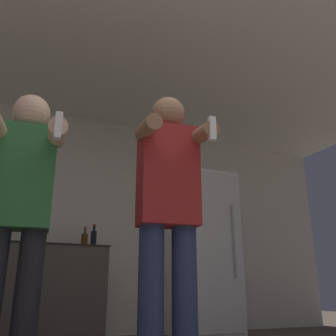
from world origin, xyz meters
name	(u,v)px	position (x,y,z in m)	size (l,w,h in m)	color
wall_back	(84,219)	(0.00, 3.37, 1.27)	(7.00, 0.06, 2.55)	beige
ceiling_slab	(136,42)	(0.00, 1.67, 2.57)	(7.00, 3.86, 0.05)	silver
refrigerator	(201,251)	(1.36, 3.02, 0.94)	(0.77, 0.68, 1.87)	white
counter	(24,292)	(-0.59, 3.07, 0.46)	(1.55, 0.58, 0.92)	#47423D
bottle_green_wine	(4,230)	(-0.85, 3.08, 1.05)	(0.09, 0.09, 0.36)	#563314
bottle_amber_bourbon	(84,240)	(-0.04, 3.08, 1.00)	(0.07, 0.07, 0.23)	#563314
bottle_red_label	(94,238)	(0.06, 3.08, 1.02)	(0.06, 0.06, 0.26)	black
person_woman_foreground	(169,209)	(0.00, 0.98, 0.93)	(0.47, 0.46, 1.66)	navy
person_man_side	(20,205)	(-0.81, 1.15, 0.91)	(0.45, 0.52, 1.58)	black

